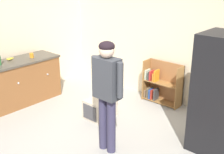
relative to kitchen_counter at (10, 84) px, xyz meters
The scene contains 10 objects.
ground_plane 2.25m from the kitchen_counter, ahead, with size 12.00×12.00×0.00m, color #A7A59D.
back_wall 3.33m from the kitchen_counter, 46.61° to the left, with size 5.20×0.06×2.70m, color beige.
left_side_wall 1.28m from the kitchen_counter, 118.18° to the left, with size 0.06×2.99×2.70m, color beige.
kitchen_counter is the anchor object (origin of this frame).
refrigerator 3.94m from the kitchen_counter, 18.40° to the left, with size 0.73×0.68×1.78m.
bookshelf 3.02m from the kitchen_counter, 45.26° to the left, with size 0.80×0.28×0.85m.
standing_person 2.56m from the kitchen_counter, ahead, with size 0.57×0.22×1.68m.
pet_carrier 1.88m from the kitchen_counter, 26.09° to the left, with size 0.42×0.55×0.36m.
banana_bunch 0.51m from the kitchen_counter, 133.63° to the left, with size 0.12×0.16×0.04m.
orange_cup 0.72m from the kitchen_counter, 85.41° to the left, with size 0.08×0.08×0.10m, color orange.
Camera 1 is at (2.94, -2.76, 2.58)m, focal length 47.59 mm.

